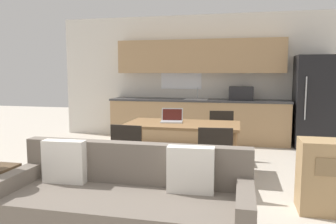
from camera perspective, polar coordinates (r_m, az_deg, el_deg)
The scene contains 9 objects.
wall_back at distance 7.27m, azimuth 5.58°, elevation 6.00°, with size 6.40×0.07×2.70m.
kitchen_counter at distance 6.99m, azimuth 5.37°, elevation 1.78°, with size 3.75×0.65×2.15m.
refrigerator at distance 6.98m, azimuth 24.07°, elevation 1.65°, with size 0.73×0.70×1.79m.
dining_table at distance 4.77m, azimuth 2.58°, elevation -2.66°, with size 1.63×0.85×0.72m.
couch at distance 2.96m, azimuth -7.46°, elevation -15.39°, with size 2.15×0.80×0.83m.
dining_chair_near_left at distance 4.18m, azimuth -6.54°, elevation -6.66°, with size 0.45×0.45×0.82m.
dining_chair_far_right at distance 5.48m, azimuth 9.30°, elevation -3.51°, with size 0.46×0.46×0.82m.
dining_chair_near_right at distance 4.01m, azimuth 8.15°, elevation -7.27°, with size 0.46×0.46×0.82m.
laptop at distance 4.89m, azimuth 0.68°, elevation -1.15°, with size 0.35×0.29×0.20m.
Camera 1 is at (0.91, -2.58, 1.45)m, focal length 35.00 mm.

